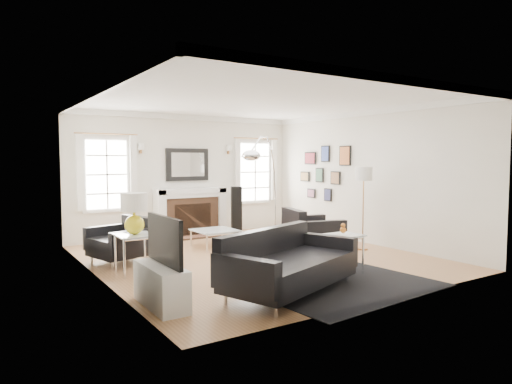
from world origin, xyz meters
TOP-DOWN VIEW (x-y plane):
  - floor at (0.00, 0.00)m, footprint 6.00×6.00m
  - back_wall at (0.00, 3.00)m, footprint 5.50×0.04m
  - front_wall at (0.00, -3.00)m, footprint 5.50×0.04m
  - left_wall at (-2.75, 0.00)m, footprint 0.04×6.00m
  - right_wall at (2.75, 0.00)m, footprint 0.04×6.00m
  - ceiling at (0.00, 0.00)m, footprint 5.50×6.00m
  - crown_molding at (0.00, 0.00)m, footprint 5.50×6.00m
  - fireplace at (0.00, 2.79)m, footprint 1.70×0.69m
  - mantel_mirror at (0.00, 2.95)m, footprint 1.05×0.07m
  - window_left at (-1.85, 2.95)m, footprint 1.24×0.15m
  - window_right at (1.85, 2.95)m, footprint 1.24×0.15m
  - gallery_wall at (2.72, 1.30)m, footprint 0.04×1.73m
  - tv_unit at (-2.44, -1.70)m, footprint 0.35×1.00m
  - area_rug at (0.01, -2.11)m, footprint 2.72×2.33m
  - sofa at (-0.84, -2.03)m, footprint 2.28×1.59m
  - armchair_left at (-2.14, 0.90)m, footprint 1.06×1.13m
  - armchair_right at (1.11, -0.16)m, footprint 1.15×1.22m
  - coffee_table at (-0.17, 1.26)m, footprint 0.80×0.80m
  - side_table_left at (-2.20, 0.06)m, footprint 0.55×0.55m
  - nesting_table at (0.49, -1.71)m, footprint 0.56×0.47m
  - gourd_lamp at (-2.20, 0.06)m, footprint 0.40×0.40m
  - orange_vase at (0.49, -1.71)m, footprint 0.10×0.10m
  - arc_floor_lamp at (0.69, 0.76)m, footprint 1.64×1.52m
  - stick_floor_lamp at (2.15, -0.52)m, footprint 0.33×0.33m
  - speaker_tower at (0.85, 2.17)m, footprint 0.30×0.30m

SIDE VIEW (x-z plane):
  - floor at x=0.00m, z-range 0.00..0.00m
  - area_rug at x=0.01m, z-range 0.00..0.01m
  - coffee_table at x=-0.17m, z-range 0.15..0.50m
  - tv_unit at x=-2.44m, z-range -0.22..0.87m
  - armchair_left at x=-2.14m, z-range 0.04..0.68m
  - sofa at x=-0.84m, z-range 0.03..0.71m
  - armchair_right at x=1.11m, z-range 0.04..0.73m
  - nesting_table at x=0.49m, z-range 0.18..0.80m
  - side_table_left at x=-2.20m, z-range 0.19..0.80m
  - fireplace at x=0.00m, z-range -0.01..1.10m
  - speaker_tower at x=0.85m, z-range 0.00..1.15m
  - orange_vase at x=0.49m, z-range 0.62..0.78m
  - gourd_lamp at x=-2.20m, z-range 0.66..1.30m
  - arc_floor_lamp at x=0.69m, z-range 0.09..2.41m
  - back_wall at x=0.00m, z-range 0.00..2.80m
  - front_wall at x=0.00m, z-range 0.00..2.80m
  - left_wall at x=-2.75m, z-range 0.00..2.80m
  - right_wall at x=2.75m, z-range 0.00..2.80m
  - stick_floor_lamp at x=2.15m, z-range 0.59..2.22m
  - window_left at x=-1.85m, z-range 0.65..2.27m
  - window_right at x=1.85m, z-range 0.65..2.27m
  - gallery_wall at x=2.72m, z-range 0.89..2.18m
  - mantel_mirror at x=0.00m, z-range 1.27..2.02m
  - crown_molding at x=0.00m, z-range 2.68..2.80m
  - ceiling at x=0.00m, z-range 2.79..2.81m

